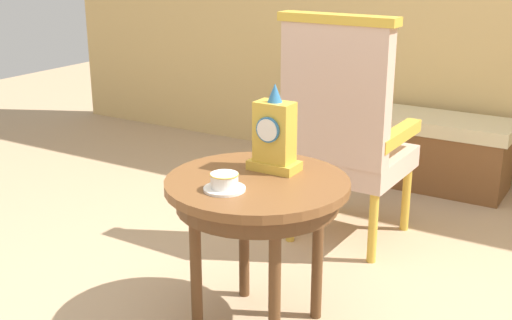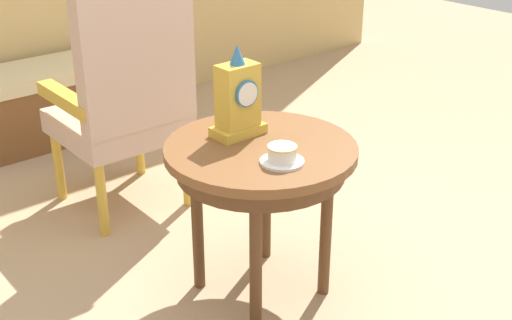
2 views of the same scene
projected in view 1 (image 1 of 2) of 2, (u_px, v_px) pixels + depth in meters
The scene contains 5 objects.
side_table at pixel (258, 199), 2.46m from camera, with size 0.69×0.69×0.61m.
teacup_left at pixel (224, 183), 2.32m from camera, with size 0.15×0.15×0.06m.
mantel_clock at pixel (274, 136), 2.49m from camera, with size 0.19×0.11×0.34m.
armchair at pixel (344, 129), 3.16m from camera, with size 0.56×0.54×1.14m.
window_bench at pixel (426, 150), 4.08m from camera, with size 1.01×0.40×0.44m.
Camera 1 is at (1.18, -1.93, 1.43)m, focal length 46.52 mm.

